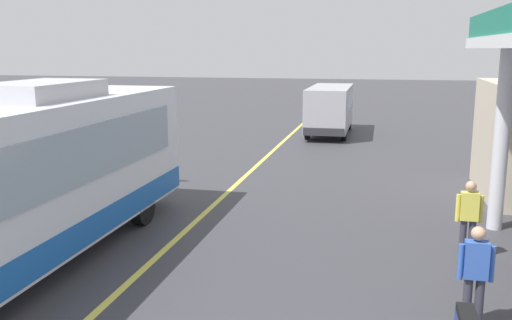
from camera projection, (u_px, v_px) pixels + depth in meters
name	position (u px, v px, depth m)	size (l,w,h in m)	color
ground	(273.00, 151.00, 24.42)	(120.00, 120.00, 0.00)	#38383D
lane_divider_stripe	(245.00, 176.00, 19.63)	(0.16, 50.00, 0.01)	#D8CC4C
coach_bus_main	(17.00, 186.00, 11.02)	(2.60, 11.04, 3.69)	silver
minibus_opposing_lane	(330.00, 106.00, 29.02)	(2.04, 6.13, 2.44)	#A5A5AD
pedestrian_near_pump	(475.00, 271.00, 8.84)	(0.55, 0.22, 1.66)	#33333F
pedestrian_by_shop	(469.00, 215.00, 11.84)	(0.55, 0.22, 1.66)	#33333F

